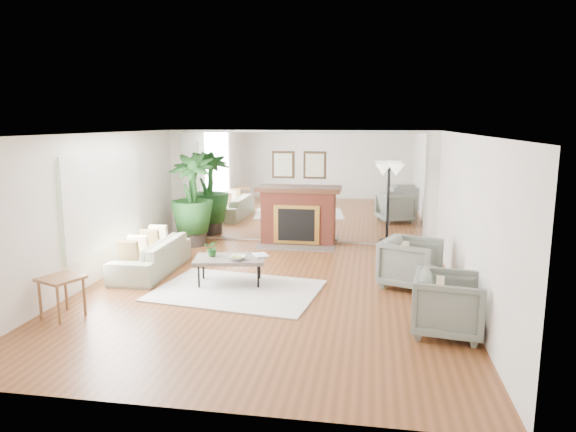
% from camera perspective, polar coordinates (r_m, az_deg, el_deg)
% --- Properties ---
extents(ground, '(7.00, 7.00, 0.00)m').
position_cam_1_polar(ground, '(8.33, -2.18, -8.35)').
color(ground, brown).
rests_on(ground, ground).
extents(wall_left, '(0.02, 7.00, 2.50)m').
position_cam_1_polar(wall_left, '(9.09, -21.03, 0.67)').
color(wall_left, white).
rests_on(wall_left, ground).
extents(wall_right, '(0.02, 7.00, 2.50)m').
position_cam_1_polar(wall_right, '(7.99, 19.28, -0.49)').
color(wall_right, white).
rests_on(wall_right, ground).
extents(wall_back, '(6.00, 0.02, 2.50)m').
position_cam_1_polar(wall_back, '(11.42, 1.26, 3.22)').
color(wall_back, white).
rests_on(wall_back, ground).
extents(mirror_panel, '(5.40, 0.04, 2.40)m').
position_cam_1_polar(mirror_panel, '(11.40, 1.25, 3.21)').
color(mirror_panel, silver).
rests_on(mirror_panel, wall_back).
extents(window_panel, '(0.04, 2.40, 1.50)m').
position_cam_1_polar(window_panel, '(9.41, -19.70, 1.67)').
color(window_panel, '#B2E09E').
rests_on(window_panel, wall_left).
extents(fireplace, '(1.85, 0.83, 2.05)m').
position_cam_1_polar(fireplace, '(11.28, 1.08, 0.10)').
color(fireplace, brown).
rests_on(fireplace, ground).
extents(area_rug, '(2.77, 2.15, 0.03)m').
position_cam_1_polar(area_rug, '(8.36, -5.69, -8.24)').
color(area_rug, silver).
rests_on(area_rug, ground).
extents(coffee_table, '(1.25, 0.86, 0.46)m').
position_cam_1_polar(coffee_table, '(8.60, -6.49, -4.87)').
color(coffee_table, '#584D45').
rests_on(coffee_table, ground).
extents(sofa, '(0.83, 2.05, 0.59)m').
position_cam_1_polar(sofa, '(9.60, -14.93, -4.32)').
color(sofa, gray).
rests_on(sofa, ground).
extents(armchair_back, '(1.13, 1.12, 0.81)m').
position_cam_1_polar(armchair_back, '(8.68, 13.47, -5.10)').
color(armchair_back, gray).
rests_on(armchair_back, ground).
extents(armchair_front, '(0.98, 0.96, 0.79)m').
position_cam_1_polar(armchair_front, '(6.92, 17.44, -9.38)').
color(armchair_front, gray).
rests_on(armchair_front, ground).
extents(side_table, '(0.66, 0.66, 0.58)m').
position_cam_1_polar(side_table, '(7.80, -23.90, -6.87)').
color(side_table, brown).
rests_on(side_table, ground).
extents(potted_ficus, '(1.00, 1.00, 2.01)m').
position_cam_1_polar(potted_ficus, '(11.36, -10.62, 2.11)').
color(potted_ficus, black).
rests_on(potted_ficus, ground).
extents(floor_lamp, '(0.59, 0.33, 1.82)m').
position_cam_1_polar(floor_lamp, '(10.84, 11.21, 4.27)').
color(floor_lamp, black).
rests_on(floor_lamp, ground).
extents(tabletop_plant, '(0.26, 0.23, 0.28)m').
position_cam_1_polar(tabletop_plant, '(8.69, -8.38, -3.53)').
color(tabletop_plant, '#235820').
rests_on(tabletop_plant, coffee_table).
extents(fruit_bowl, '(0.29, 0.29, 0.07)m').
position_cam_1_polar(fruit_bowl, '(8.44, -5.71, -4.64)').
color(fruit_bowl, brown).
rests_on(fruit_bowl, coffee_table).
extents(book, '(0.35, 0.38, 0.02)m').
position_cam_1_polar(book, '(8.63, -3.79, -4.43)').
color(book, brown).
rests_on(book, coffee_table).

